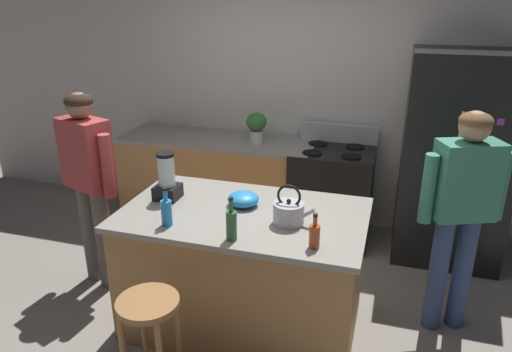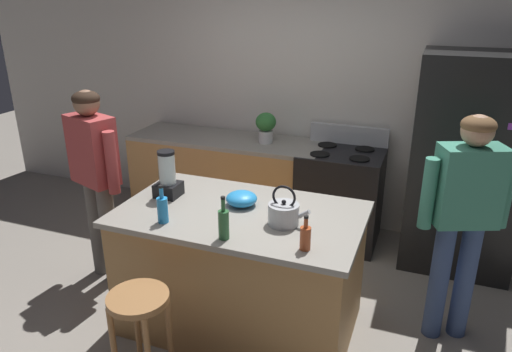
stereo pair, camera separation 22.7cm
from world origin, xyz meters
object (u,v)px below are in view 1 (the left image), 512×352
(bottle_cooking_sauce, at_px, (314,235))
(mixing_bowl, at_px, (243,199))
(potted_plant, at_px, (256,125))
(refrigerator, at_px, (455,160))
(person_by_island_left, at_px, (88,173))
(blender_appliance, at_px, (167,180))
(bottle_soda, at_px, (166,212))
(bottle_olive_oil, at_px, (231,224))
(tea_kettle, at_px, (289,212))
(person_by_sink_right, at_px, (462,204))
(bar_stool, at_px, (150,323))
(kitchen_island, at_px, (244,270))
(stove_range, at_px, (331,194))

(bottle_cooking_sauce, xyz_separation_m, mixing_bowl, (-0.58, 0.43, -0.03))
(potted_plant, bearing_deg, refrigerator, -1.58)
(person_by_island_left, height_order, blender_appliance, person_by_island_left)
(refrigerator, distance_m, potted_plant, 1.84)
(bottle_soda, distance_m, bottle_olive_oil, 0.46)
(person_by_island_left, relative_size, bottle_cooking_sauce, 7.48)
(potted_plant, relative_size, blender_appliance, 0.87)
(person_by_island_left, height_order, tea_kettle, person_by_island_left)
(potted_plant, bearing_deg, person_by_sink_right, -32.67)
(bar_stool, bearing_deg, bottle_soda, 101.47)
(blender_appliance, bearing_deg, kitchen_island, -5.73)
(bottle_cooking_sauce, distance_m, mixing_bowl, 0.72)
(tea_kettle, bearing_deg, bottle_soda, -161.33)
(bottle_soda, height_order, bottle_olive_oil, bottle_olive_oil)
(bottle_olive_oil, bearing_deg, blender_appliance, 145.53)
(kitchen_island, bearing_deg, bottle_cooking_sauce, -31.46)
(bottle_cooking_sauce, bearing_deg, stove_range, 94.58)
(person_by_sink_right, distance_m, mixing_bowl, 1.47)
(bar_stool, bearing_deg, mixing_bowl, 72.80)
(bottle_cooking_sauce, height_order, bottle_olive_oil, bottle_olive_oil)
(bottle_cooking_sauce, bearing_deg, mixing_bowl, 143.07)
(stove_range, bearing_deg, tea_kettle, -92.31)
(bar_stool, relative_size, bottle_olive_oil, 2.47)
(bottle_olive_oil, bearing_deg, bar_stool, -131.32)
(bottle_cooking_sauce, bearing_deg, kitchen_island, 148.54)
(bottle_olive_oil, bearing_deg, bottle_soda, 172.44)
(person_by_island_left, xyz_separation_m, bottle_cooking_sauce, (1.88, -0.51, 0.01))
(kitchen_island, height_order, blender_appliance, blender_appliance)
(bar_stool, height_order, bottle_olive_oil, bottle_olive_oil)
(refrigerator, xyz_separation_m, mixing_bowl, (-1.49, -1.40, 0.03))
(kitchen_island, distance_m, tea_kettle, 0.63)
(blender_appliance, xyz_separation_m, bottle_cooking_sauce, (1.14, -0.39, -0.07))
(person_by_island_left, height_order, bottle_soda, person_by_island_left)
(kitchen_island, xyz_separation_m, bottle_olive_oil, (0.05, -0.38, 0.55))
(bar_stool, height_order, blender_appliance, blender_appliance)
(mixing_bowl, bearing_deg, refrigerator, 43.27)
(potted_plant, bearing_deg, bar_stool, -88.38)
(bar_stool, bearing_deg, person_by_sink_right, 35.03)
(stove_range, bearing_deg, blender_appliance, -123.96)
(mixing_bowl, bearing_deg, potted_plant, 103.32)
(person_by_sink_right, bearing_deg, tea_kettle, -155.89)
(person_by_island_left, relative_size, bar_stool, 2.38)
(stove_range, bearing_deg, mixing_bowl, -106.72)
(bar_stool, relative_size, bottle_cooking_sauce, 3.15)
(kitchen_island, relative_size, bottle_cooking_sauce, 7.67)
(person_by_sink_right, distance_m, potted_plant, 2.12)
(kitchen_island, distance_m, blender_appliance, 0.84)
(bar_stool, xyz_separation_m, bottle_soda, (-0.10, 0.47, 0.48))
(person_by_island_left, xyz_separation_m, tea_kettle, (1.66, -0.25, 0.01))
(blender_appliance, relative_size, bottle_cooking_sauce, 1.60)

